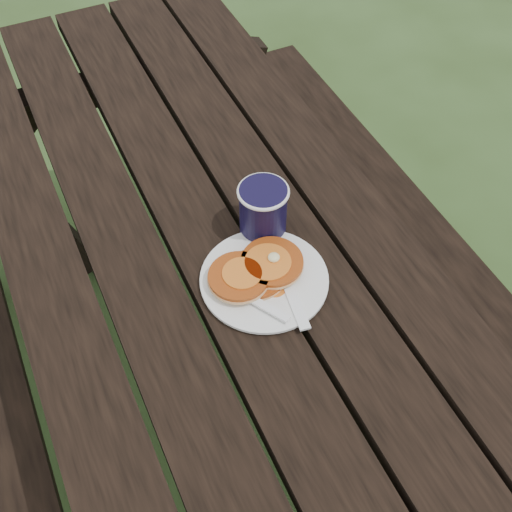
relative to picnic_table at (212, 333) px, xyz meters
name	(u,v)px	position (x,y,z in m)	size (l,w,h in m)	color
ground	(218,400)	(0.00, 0.00, -0.37)	(60.00, 60.00, 0.00)	#2E411C
picnic_table	(212,333)	(0.00, 0.00, 0.00)	(1.36, 1.80, 0.75)	black
plate	(264,280)	(0.06, -0.17, 0.39)	(0.23, 0.23, 0.01)	white
pancake_stack	(257,270)	(0.05, -0.15, 0.41)	(0.18, 0.12, 0.04)	#AE4813
knife	(289,289)	(0.09, -0.21, 0.39)	(0.02, 0.18, 0.01)	white
fork	(262,305)	(0.03, -0.22, 0.40)	(0.03, 0.16, 0.01)	white
coffee_cup	(263,208)	(0.11, -0.05, 0.45)	(0.10, 0.10, 0.11)	black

